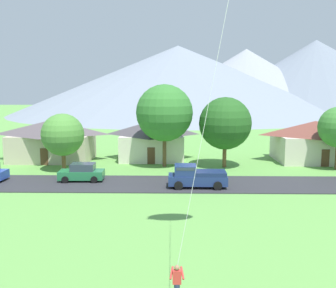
{
  "coord_description": "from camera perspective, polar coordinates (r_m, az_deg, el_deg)",
  "views": [
    {
      "loc": [
        0.83,
        -6.96,
        8.8
      ],
      "look_at": [
        0.38,
        16.89,
        5.29
      ],
      "focal_mm": 40.27,
      "sensor_mm": 36.0,
      "label": 1
    }
  ],
  "objects": [
    {
      "name": "road_strip",
      "position": [
        35.16,
        -0.3,
        -6.05
      ],
      "size": [
        160.0,
        6.3,
        0.08
      ],
      "primitive_type": "cube",
      "color": "#2D2D33",
      "rests_on": "ground"
    },
    {
      "name": "mountain_far_east_ridge",
      "position": [
        138.11,
        1.51,
        9.71
      ],
      "size": [
        117.33,
        117.33,
        24.05
      ],
      "primitive_type": "cone",
      "color": "gray",
      "rests_on": "ground"
    },
    {
      "name": "mountain_west_ridge",
      "position": [
        144.28,
        11.67,
        9.33
      ],
      "size": [
        77.86,
        77.86,
        23.26
      ],
      "primitive_type": "cone",
      "color": "#8E939E",
      "rests_on": "ground"
    },
    {
      "name": "mountain_east_ridge",
      "position": [
        153.04,
        21.3,
        9.51
      ],
      "size": [
        88.4,
        88.4,
        26.66
      ],
      "primitive_type": "cone",
      "color": "slate",
      "rests_on": "ground"
    },
    {
      "name": "house_leftmost",
      "position": [
        47.57,
        -2.3,
        0.77
      ],
      "size": [
        8.35,
        7.9,
        4.85
      ],
      "color": "beige",
      "rests_on": "ground"
    },
    {
      "name": "house_left_center",
      "position": [
        49.3,
        21.33,
        0.52
      ],
      "size": [
        9.87,
        7.57,
        4.94
      ],
      "color": "beige",
      "rests_on": "ground"
    },
    {
      "name": "house_right_center",
      "position": [
        48.44,
        -17.14,
        0.64
      ],
      "size": [
        10.32,
        6.55,
        5.01
      ],
      "color": "beige",
      "rests_on": "ground"
    },
    {
      "name": "tree_left_of_center",
      "position": [
        42.26,
        -0.55,
        4.71
      ],
      "size": [
        6.4,
        6.4,
        9.31
      ],
      "color": "brown",
      "rests_on": "ground"
    },
    {
      "name": "tree_right_of_center",
      "position": [
        41.8,
        -15.65,
        1.35
      ],
      "size": [
        4.54,
        4.54,
        6.2
      ],
      "color": "brown",
      "rests_on": "ground"
    },
    {
      "name": "tree_near_right",
      "position": [
        42.55,
        8.65,
        3.1
      ],
      "size": [
        5.87,
        5.87,
        7.9
      ],
      "color": "brown",
      "rests_on": "ground"
    },
    {
      "name": "parked_car_green_mid_east",
      "position": [
        36.94,
        -12.9,
        -4.24
      ],
      "size": [
        4.25,
        2.18,
        1.68
      ],
      "color": "#237042",
      "rests_on": "road_strip"
    },
    {
      "name": "pickup_truck_navy_west_side",
      "position": [
        33.8,
        4.26,
        -4.89
      ],
      "size": [
        5.22,
        2.36,
        1.99
      ],
      "color": "navy",
      "rests_on": "road_strip"
    }
  ]
}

